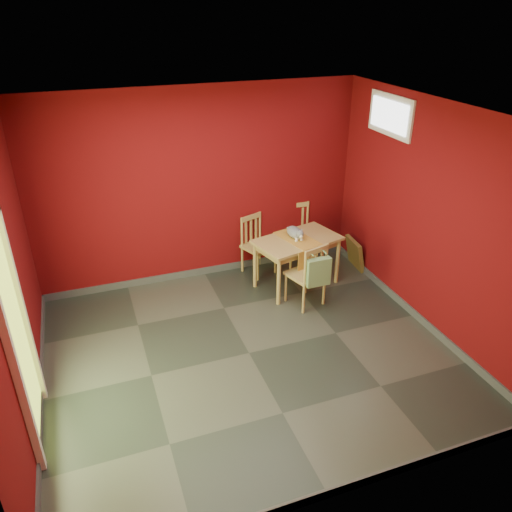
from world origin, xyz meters
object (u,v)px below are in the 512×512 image
object	(u,v)px
cat	(295,230)
picture_frame	(355,253)
chair_near	(308,274)
chair_far_right	(298,234)
tote_bag	(318,272)
chair_far_left	(257,244)
dining_table	(297,245)

from	to	relation	value
cat	picture_frame	bearing A→B (deg)	-5.15
chair_near	cat	distance (m)	0.69
chair_far_right	tote_bag	world-z (taller)	chair_far_right
chair_far_left	cat	size ratio (longest dim) A/B	2.25
dining_table	chair_near	xyz separation A→B (m)	(-0.08, -0.52, -0.17)
dining_table	picture_frame	world-z (taller)	dining_table
chair_far_right	picture_frame	size ratio (longest dim) A/B	2.00
dining_table	tote_bag	distance (m)	0.73
chair_near	chair_far_right	bearing A→B (deg)	71.45
chair_far_right	chair_far_left	bearing A→B (deg)	-174.19
chair_near	picture_frame	distance (m)	1.34
tote_bag	picture_frame	world-z (taller)	tote_bag
tote_bag	cat	bearing A→B (deg)	88.28
cat	dining_table	bearing A→B (deg)	-89.98
dining_table	picture_frame	size ratio (longest dim) A/B	2.75
chair_near	cat	bearing A→B (deg)	83.93
cat	picture_frame	world-z (taller)	cat
chair_far_right	chair_near	bearing A→B (deg)	-108.55
chair_near	cat	size ratio (longest dim) A/B	2.32
chair_far_left	cat	distance (m)	0.72
chair_far_left	chair_far_right	xyz separation A→B (m)	(0.69, 0.07, 0.03)
chair_far_left	chair_near	xyz separation A→B (m)	(0.31, -1.08, 0.01)
chair_near	picture_frame	bearing A→B (deg)	31.68
chair_far_right	picture_frame	distance (m)	0.90
picture_frame	chair_far_left	bearing A→B (deg)	164.83
chair_far_right	cat	bearing A→B (deg)	-120.11
chair_far_left	chair_near	world-z (taller)	chair_near
chair_near	cat	xyz separation A→B (m)	(0.06, 0.59, 0.36)
chair_far_right	tote_bag	size ratio (longest dim) A/B	2.10
chair_far_left	picture_frame	size ratio (longest dim) A/B	1.87
chair_far_left	picture_frame	world-z (taller)	chair_far_left
chair_far_right	cat	world-z (taller)	chair_far_right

